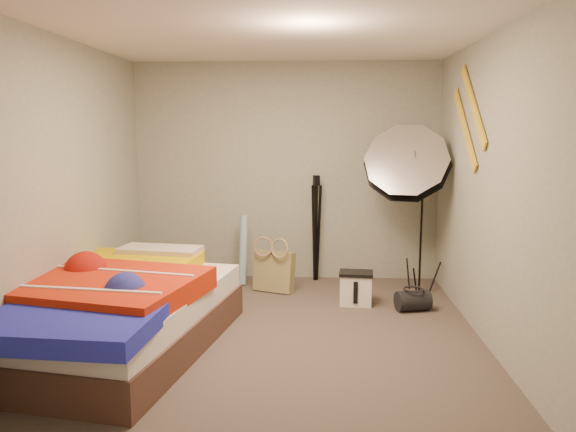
# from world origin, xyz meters

# --- Properties ---
(floor) EXTENTS (4.00, 4.00, 0.00)m
(floor) POSITION_xyz_m (0.00, 0.00, 0.00)
(floor) COLOR brown
(floor) RESTS_ON ground
(ceiling) EXTENTS (4.00, 4.00, 0.00)m
(ceiling) POSITION_xyz_m (0.00, 0.00, 2.50)
(ceiling) COLOR silver
(ceiling) RESTS_ON wall_back
(wall_back) EXTENTS (3.50, 0.00, 3.50)m
(wall_back) POSITION_xyz_m (0.00, 2.00, 1.25)
(wall_back) COLOR #9BA08F
(wall_back) RESTS_ON floor
(wall_front) EXTENTS (3.50, 0.00, 3.50)m
(wall_front) POSITION_xyz_m (0.00, -2.00, 1.25)
(wall_front) COLOR #9BA08F
(wall_front) RESTS_ON floor
(wall_left) EXTENTS (0.00, 4.00, 4.00)m
(wall_left) POSITION_xyz_m (-1.75, 0.00, 1.25)
(wall_left) COLOR #9BA08F
(wall_left) RESTS_ON floor
(wall_right) EXTENTS (0.00, 4.00, 4.00)m
(wall_right) POSITION_xyz_m (1.75, 0.00, 1.25)
(wall_right) COLOR #9BA08F
(wall_right) RESTS_ON floor
(tote_bag) EXTENTS (0.48, 0.34, 0.45)m
(tote_bag) POSITION_xyz_m (-0.09, 1.40, 0.22)
(tote_bag) COLOR tan
(tote_bag) RESTS_ON floor
(wrapping_roll) EXTENTS (0.11, 0.23, 0.78)m
(wrapping_roll) POSITION_xyz_m (-0.46, 1.69, 0.39)
(wrapping_roll) COLOR #4895B7
(wrapping_roll) RESTS_ON floor
(camera_case) EXTENTS (0.33, 0.25, 0.31)m
(camera_case) POSITION_xyz_m (0.76, 0.97, 0.15)
(camera_case) COLOR white
(camera_case) RESTS_ON floor
(duffel_bag) EXTENTS (0.36, 0.27, 0.20)m
(duffel_bag) POSITION_xyz_m (1.30, 0.80, 0.10)
(duffel_bag) COLOR black
(duffel_bag) RESTS_ON floor
(wall_stripe_upper) EXTENTS (0.02, 0.91, 0.78)m
(wall_stripe_upper) POSITION_xyz_m (1.73, 0.60, 1.95)
(wall_stripe_upper) COLOR gold
(wall_stripe_upper) RESTS_ON wall_right
(wall_stripe_lower) EXTENTS (0.02, 0.91, 0.78)m
(wall_stripe_lower) POSITION_xyz_m (1.73, 0.85, 1.75)
(wall_stripe_lower) COLOR gold
(wall_stripe_lower) RESTS_ON wall_right
(bed) EXTENTS (1.86, 2.50, 0.64)m
(bed) POSITION_xyz_m (-1.27, -0.29, 0.32)
(bed) COLOR #4F322A
(bed) RESTS_ON floor
(photo_umbrella) EXTENTS (1.20, 0.95, 1.90)m
(photo_umbrella) POSITION_xyz_m (1.30, 1.43, 1.36)
(photo_umbrella) COLOR black
(photo_umbrella) RESTS_ON floor
(camera_tripod) EXTENTS (0.08, 0.08, 1.22)m
(camera_tripod) POSITION_xyz_m (0.36, 1.88, 0.70)
(camera_tripod) COLOR black
(camera_tripod) RESTS_ON floor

